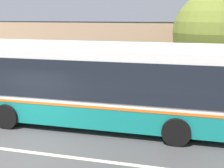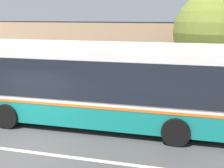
% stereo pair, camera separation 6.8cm
% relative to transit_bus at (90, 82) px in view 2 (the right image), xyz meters
% --- Properties ---
extents(ground_plane, '(300.00, 300.00, 0.00)m').
position_rel_transit_bus_xyz_m(ground_plane, '(-1.69, -2.90, -1.77)').
color(ground_plane, '#424244').
extents(sidewalk_far, '(60.00, 3.00, 0.15)m').
position_rel_transit_bus_xyz_m(sidewalk_far, '(-1.69, 3.10, -1.70)').
color(sidewalk_far, gray).
rests_on(sidewalk_far, ground).
extents(lane_divider_stripe, '(60.00, 0.16, 0.01)m').
position_rel_transit_bus_xyz_m(lane_divider_stripe, '(-1.69, -2.90, -1.77)').
color(lane_divider_stripe, beige).
rests_on(lane_divider_stripe, ground).
extents(community_building, '(26.14, 8.91, 7.20)m').
position_rel_transit_bus_xyz_m(community_building, '(-0.16, 10.16, 0.34)').
color(community_building, tan).
rests_on(community_building, ground).
extents(transit_bus, '(11.31, 2.83, 3.31)m').
position_rel_transit_bus_xyz_m(transit_bus, '(0.00, 0.00, 0.00)').
color(transit_bus, '#147F7A').
rests_on(transit_bus, ground).
extents(street_tree_primary, '(4.02, 4.02, 5.58)m').
position_rel_transit_bus_xyz_m(street_tree_primary, '(4.97, 4.29, 1.68)').
color(street_tree_primary, '#4C3828').
rests_on(street_tree_primary, ground).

